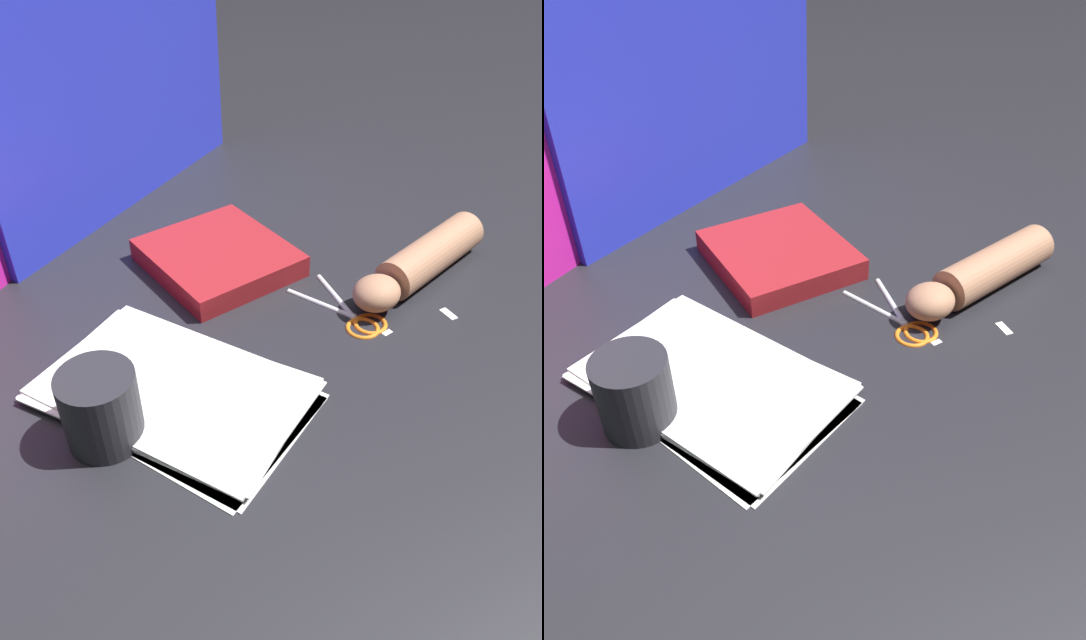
% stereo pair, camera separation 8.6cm
% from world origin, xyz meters
% --- Properties ---
extents(ground_plane, '(6.00, 6.00, 0.00)m').
position_xyz_m(ground_plane, '(0.00, 0.00, 0.00)').
color(ground_plane, black).
extents(backdrop_panel_center, '(0.77, 0.16, 0.48)m').
position_xyz_m(backdrop_panel_center, '(-0.03, 0.47, 0.24)').
color(backdrop_panel_center, '#D81E9E').
rests_on(backdrop_panel_center, ground_plane).
extents(backdrop_panel_right, '(0.66, 0.06, 0.55)m').
position_xyz_m(backdrop_panel_right, '(0.27, 0.47, 0.27)').
color(backdrop_panel_right, '#2833D1').
rests_on(backdrop_panel_right, ground_plane).
extents(paper_stack, '(0.24, 0.36, 0.02)m').
position_xyz_m(paper_stack, '(-0.14, 0.05, 0.01)').
color(paper_stack, white).
rests_on(paper_stack, ground_plane).
extents(book_closed, '(0.28, 0.29, 0.04)m').
position_xyz_m(book_closed, '(0.15, 0.18, 0.02)').
color(book_closed, maroon).
rests_on(book_closed, ground_plane).
extents(scissors, '(0.13, 0.18, 0.01)m').
position_xyz_m(scissors, '(0.14, -0.08, 0.00)').
color(scissors, silver).
rests_on(scissors, ground_plane).
extents(hand_forearm, '(0.31, 0.13, 0.07)m').
position_xyz_m(hand_forearm, '(0.29, -0.12, 0.03)').
color(hand_forearm, '#A87556').
rests_on(hand_forearm, ground_plane).
extents(paper_scrap_near, '(0.02, 0.01, 0.00)m').
position_xyz_m(paper_scrap_near, '(0.13, -0.14, 0.00)').
color(paper_scrap_near, white).
rests_on(paper_scrap_near, ground_plane).
extents(paper_scrap_mid, '(0.03, 0.03, 0.00)m').
position_xyz_m(paper_scrap_mid, '(0.22, -0.20, 0.00)').
color(paper_scrap_mid, white).
rests_on(paper_scrap_mid, ground_plane).
extents(mug, '(0.09, 0.09, 0.10)m').
position_xyz_m(mug, '(-0.24, 0.08, 0.05)').
color(mug, '#232328').
rests_on(mug, ground_plane).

